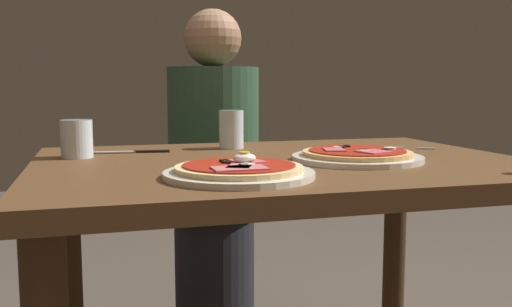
{
  "coord_description": "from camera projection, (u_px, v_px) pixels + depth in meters",
  "views": [
    {
      "loc": [
        -0.42,
        -1.23,
        0.92
      ],
      "look_at": [
        -0.1,
        -0.11,
        0.78
      ],
      "focal_mm": 39.7,
      "sensor_mm": 36.0,
      "label": 1
    }
  ],
  "objects": [
    {
      "name": "pizza_foreground",
      "position": [
        239.0,
        171.0,
        1.05
      ],
      "size": [
        0.28,
        0.28,
        0.05
      ],
      "color": "silver",
      "rests_on": "dining_table"
    },
    {
      "name": "water_glass_far",
      "position": [
        77.0,
        141.0,
        1.34
      ],
      "size": [
        0.07,
        0.07,
        0.09
      ],
      "color": "silver",
      "rests_on": "dining_table"
    },
    {
      "name": "fork",
      "position": [
        400.0,
        148.0,
        1.52
      ],
      "size": [
        0.15,
        0.08,
        0.0
      ],
      "color": "silver",
      "rests_on": "dining_table"
    },
    {
      "name": "diner_person",
      "position": [
        214.0,
        186.0,
        2.02
      ],
      "size": [
        0.32,
        0.32,
        1.18
      ],
      "rotation": [
        0.0,
        0.0,
        3.14
      ],
      "color": "black",
      "rests_on": "ground"
    },
    {
      "name": "knife",
      "position": [
        137.0,
        152.0,
        1.44
      ],
      "size": [
        0.2,
        0.04,
        0.01
      ],
      "color": "silver",
      "rests_on": "dining_table"
    },
    {
      "name": "pizza_across_left",
      "position": [
        357.0,
        156.0,
        1.29
      ],
      "size": [
        0.3,
        0.3,
        0.03
      ],
      "color": "silver",
      "rests_on": "dining_table"
    },
    {
      "name": "water_glass_near",
      "position": [
        231.0,
        132.0,
        1.53
      ],
      "size": [
        0.07,
        0.07,
        0.1
      ],
      "color": "silver",
      "rests_on": "dining_table"
    },
    {
      "name": "dining_table",
      "position": [
        283.0,
        211.0,
        1.32
      ],
      "size": [
        1.12,
        0.82,
        0.75
      ],
      "color": "brown",
      "rests_on": "ground"
    }
  ]
}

